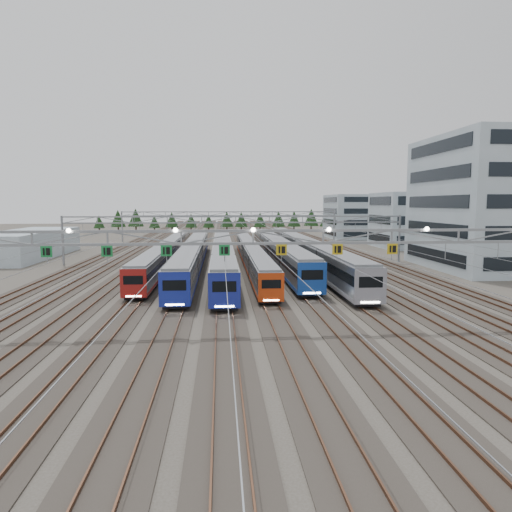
{
  "coord_description": "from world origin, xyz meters",
  "views": [
    {
      "loc": [
        -2.56,
        -35.65,
        9.92
      ],
      "look_at": [
        1.81,
        20.02,
        3.5
      ],
      "focal_mm": 32.0,
      "sensor_mm": 36.0,
      "label": 1
    }
  ],
  "objects": [
    {
      "name": "train_d",
      "position": [
        2.25,
        35.55,
        1.91
      ],
      "size": [
        2.55,
        57.27,
        3.31
      ],
      "color": "black",
      "rests_on": "ground"
    },
    {
      "name": "west_shed",
      "position": [
        -38.23,
        51.5,
        2.46
      ],
      "size": [
        10.0,
        30.0,
        4.92
      ],
      "primitive_type": "cube",
      "color": "#99AEB6",
      "rests_on": "ground"
    },
    {
      "name": "track_bed",
      "position": [
        0.0,
        100.0,
        1.49
      ],
      "size": [
        54.0,
        260.0,
        5.42
      ],
      "color": "#2D2823",
      "rests_on": "ground"
    },
    {
      "name": "train_e",
      "position": [
        6.75,
        38.59,
        2.24
      ],
      "size": [
        3.05,
        57.99,
        3.98
      ],
      "color": "black",
      "rests_on": "ground"
    },
    {
      "name": "depot_bldg_mid",
      "position": [
        40.27,
        65.01,
        6.2
      ],
      "size": [
        14.0,
        16.0,
        12.4
      ],
      "primitive_type": "cube",
      "color": "#99AEB6",
      "rests_on": "ground"
    },
    {
      "name": "depot_bldg_south",
      "position": [
        38.67,
        30.76,
        10.0
      ],
      "size": [
        18.0,
        22.0,
        20.01
      ],
      "primitive_type": "cube",
      "color": "#99AEB6",
      "rests_on": "ground"
    },
    {
      "name": "treeline",
      "position": [
        -4.05,
        128.81,
        4.23
      ],
      "size": [
        87.5,
        5.6,
        7.02
      ],
      "color": "#332114",
      "rests_on": "ground"
    },
    {
      "name": "train_c",
      "position": [
        -2.25,
        34.02,
        2.16
      ],
      "size": [
        2.93,
        59.54,
        3.82
      ],
      "color": "black",
      "rests_on": "ground"
    },
    {
      "name": "gantry_mid",
      "position": [
        0.0,
        40.0,
        6.39
      ],
      "size": [
        56.36,
        0.36,
        8.0
      ],
      "color": "gray",
      "rests_on": "ground"
    },
    {
      "name": "train_f",
      "position": [
        11.25,
        38.63,
        2.26
      ],
      "size": [
        3.08,
        67.67,
        4.01
      ],
      "color": "black",
      "rests_on": "ground"
    },
    {
      "name": "gantry_near",
      "position": [
        -0.05,
        -0.12,
        7.09
      ],
      "size": [
        56.36,
        0.61,
        8.08
      ],
      "color": "gray",
      "rests_on": "ground"
    },
    {
      "name": "depot_bldg_north",
      "position": [
        39.88,
        93.7,
        6.23
      ],
      "size": [
        22.0,
        18.0,
        12.46
      ],
      "primitive_type": "cube",
      "color": "#99AEB6",
      "rests_on": "ground"
    },
    {
      "name": "gantry_far",
      "position": [
        0.0,
        85.0,
        6.39
      ],
      "size": [
        56.36,
        0.36,
        8.0
      ],
      "color": "gray",
      "rests_on": "ground"
    },
    {
      "name": "train_a",
      "position": [
        -11.25,
        43.01,
        1.97
      ],
      "size": [
        2.65,
        66.42,
        3.44
      ],
      "color": "black",
      "rests_on": "ground"
    },
    {
      "name": "train_b",
      "position": [
        -6.75,
        34.83,
        2.14
      ],
      "size": [
        2.9,
        58.99,
        3.78
      ],
      "color": "black",
      "rests_on": "ground"
    },
    {
      "name": "ground",
      "position": [
        0.0,
        0.0,
        0.0
      ],
      "size": [
        400.0,
        400.0,
        0.0
      ],
      "primitive_type": "plane",
      "color": "#47423A",
      "rests_on": "ground"
    }
  ]
}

